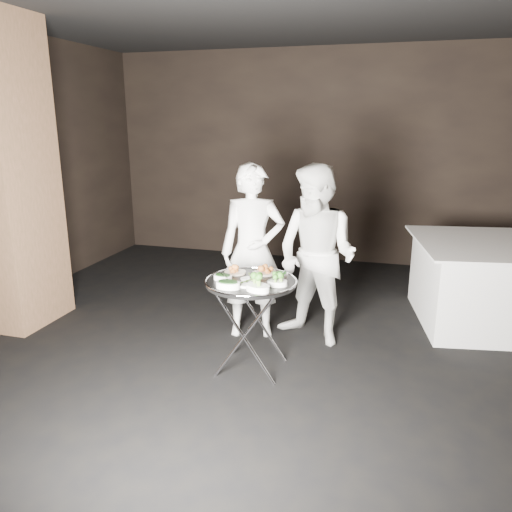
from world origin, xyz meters
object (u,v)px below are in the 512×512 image
(dining_table, at_px, (490,283))
(tray_stand, at_px, (251,321))
(waiter_left, at_px, (253,251))
(serving_tray, at_px, (251,282))
(waiter_right, at_px, (317,256))

(dining_table, bearing_deg, tray_stand, -141.88)
(waiter_left, xyz_separation_m, dining_table, (2.25, 0.90, -0.40))
(serving_tray, relative_size, dining_table, 0.50)
(tray_stand, distance_m, dining_table, 2.61)
(tray_stand, relative_size, waiter_right, 0.46)
(dining_table, bearing_deg, waiter_left, -158.24)
(serving_tray, bearing_deg, dining_table, 38.12)
(serving_tray, bearing_deg, waiter_left, 105.26)
(waiter_left, distance_m, waiter_right, 0.61)
(waiter_right, bearing_deg, waiter_left, -155.77)
(waiter_left, bearing_deg, tray_stand, -91.38)
(waiter_right, bearing_deg, tray_stand, -95.84)
(waiter_left, height_order, dining_table, waiter_left)
(waiter_left, xyz_separation_m, waiter_right, (0.61, -0.00, 0.00))
(waiter_left, relative_size, waiter_right, 1.00)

